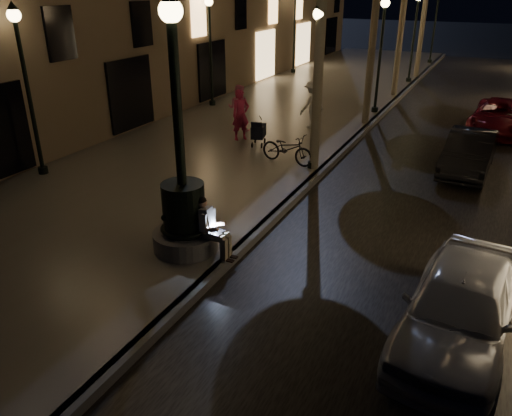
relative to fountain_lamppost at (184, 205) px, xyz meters
The scene contains 21 objects.
ground 13.09m from the fountain_lamppost, 85.60° to the left, with size 120.00×120.00×0.00m, color black.
cobble_lane 13.65m from the fountain_lamppost, 72.90° to the left, with size 6.00×45.00×0.02m, color black.
promenade 13.39m from the fountain_lamppost, 102.99° to the left, with size 8.00×45.00×0.20m, color slate.
curb_strip 13.09m from the fountain_lamppost, 85.60° to the left, with size 0.25×45.00×0.20m, color #59595B.
fountain_lamppost is the anchor object (origin of this frame).
seated_man_laptop 0.69m from the fountain_lamppost, ahead, with size 0.93×0.31×1.30m.
lamp_curb_a 6.37m from the fountain_lamppost, 83.35° to the left, with size 0.36×0.36×4.81m.
lamp_curb_b 14.16m from the fountain_lamppost, 87.14° to the left, with size 0.36×0.36×4.81m.
lamp_curb_c 22.10m from the fountain_lamppost, 88.18° to the left, with size 0.36×0.36×4.81m.
lamp_curb_d 30.08m from the fountain_lamppost, 88.66° to the left, with size 0.36×0.36×4.81m.
lamp_left_a 7.00m from the fountain_lamppost, 162.65° to the left, with size 0.36×0.36×4.81m.
lamp_left_b 13.75m from the fountain_lamppost, 118.07° to the left, with size 0.36×0.36×4.81m.
lamp_left_c 23.00m from the fountain_lamppost, 106.22° to the left, with size 0.36×0.36×4.81m.
stroller 7.54m from the fountain_lamppost, 103.64° to the left, with size 0.59×1.02×1.02m.
car_front 5.60m from the fountain_lamppost, ahead, with size 1.65×4.09×1.39m, color #9FA1A6.
car_second 9.72m from the fountain_lamppost, 59.00° to the left, with size 1.32×3.80×1.25m, color black.
car_third 14.75m from the fountain_lamppost, 67.17° to the left, with size 2.06×4.48×1.24m, color maroon.
pedestrian_red 8.17m from the fountain_lamppost, 109.12° to the left, with size 0.66×0.43×1.80m, color #C82850.
pedestrian_pink 9.26m from the fountain_lamppost, 110.57° to the left, with size 0.86×0.67×1.76m, color pink.
pedestrian_white 10.44m from the fountain_lamppost, 95.13° to the left, with size 1.18×0.68×1.82m, color silver.
bicycle 6.09m from the fountain_lamppost, 91.56° to the left, with size 0.63×1.82×0.96m, color black.
Camera 1 is at (4.50, -5.86, 5.50)m, focal length 35.00 mm.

